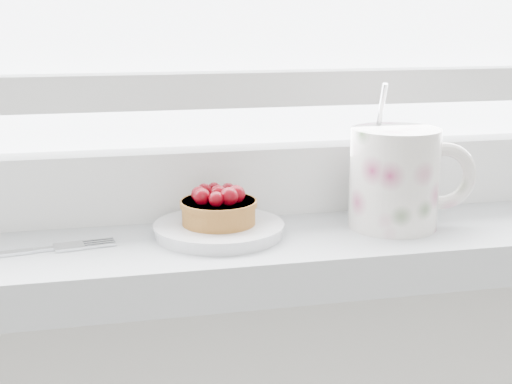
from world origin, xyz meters
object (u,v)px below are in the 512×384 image
object	(u,v)px
raspberry_tart	(219,207)
floral_mug	(398,176)
fork	(17,252)
saucer	(219,230)

from	to	relation	value
raspberry_tart	floral_mug	bearing A→B (deg)	-2.84
floral_mug	fork	world-z (taller)	floral_mug
floral_mug	fork	distance (m)	0.36
saucer	raspberry_tart	distance (m)	0.02
saucer	floral_mug	xyz separation A→B (m)	(0.18, -0.01, 0.05)
saucer	fork	distance (m)	0.18
raspberry_tart	floral_mug	distance (m)	0.18
saucer	raspberry_tart	bearing A→B (deg)	-74.51
floral_mug	fork	size ratio (longest dim) A/B	0.82
floral_mug	fork	xyz separation A→B (m)	(-0.36, -0.00, -0.05)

